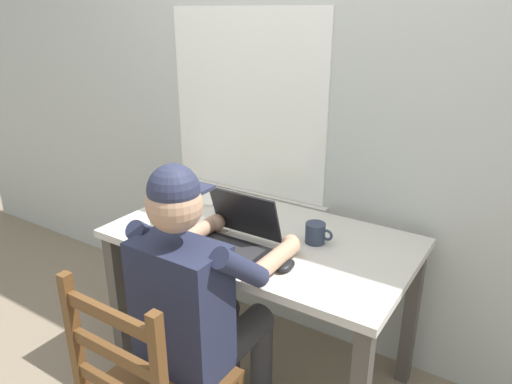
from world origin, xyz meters
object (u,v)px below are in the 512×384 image
Objects in this scene: desk at (261,255)px; coffee_mug_dark at (316,233)px; seated_person at (200,298)px; coffee_mug_white at (161,228)px; computer_mouse at (286,265)px; laptop at (233,236)px; book_stack_main at (240,207)px.

coffee_mug_dark is (0.24, 0.06, 0.15)m from desk.
seated_person reaches higher than coffee_mug_white.
computer_mouse is at bearing 5.00° from coffee_mug_white.
coffee_mug_white is 1.01× the size of coffee_mug_dark.
laptop is (-0.03, -0.17, 0.16)m from desk.
coffee_mug_white is (-0.36, -0.26, 0.15)m from desk.
seated_person is at bearing -133.14° from computer_mouse.
laptop is at bearing -59.81° from book_stack_main.
laptop reaches higher than coffee_mug_white.
computer_mouse is (0.24, -0.21, 0.12)m from desk.
desk is at bearing 91.64° from seated_person.
laptop is 3.30× the size of computer_mouse.
desk is 10.74× the size of coffee_mug_dark.
desk is at bearing -34.84° from book_stack_main.
computer_mouse is at bearing 46.86° from seated_person.
laptop is 0.38m from book_stack_main.
book_stack_main is (0.14, 0.42, -0.02)m from coffee_mug_white.
book_stack_main is at bearing 120.19° from laptop.
desk is at bearing 139.24° from computer_mouse.
coffee_mug_white is 0.60× the size of book_stack_main.
desk is 0.34m from computer_mouse.
computer_mouse is 0.60m from coffee_mug_white.
laptop reaches higher than desk.
seated_person is 0.66m from book_stack_main.
laptop is 0.34m from coffee_mug_white.
coffee_mug_white is at bearing -143.85° from desk.
seated_person is at bearing -80.97° from laptop.
coffee_mug_dark is at bearing 90.84° from computer_mouse.
desk is 6.39× the size of book_stack_main.
coffee_mug_white is 0.44m from book_stack_main.
book_stack_main is at bearing 71.86° from coffee_mug_white.
laptop is at bearing 15.31° from coffee_mug_white.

